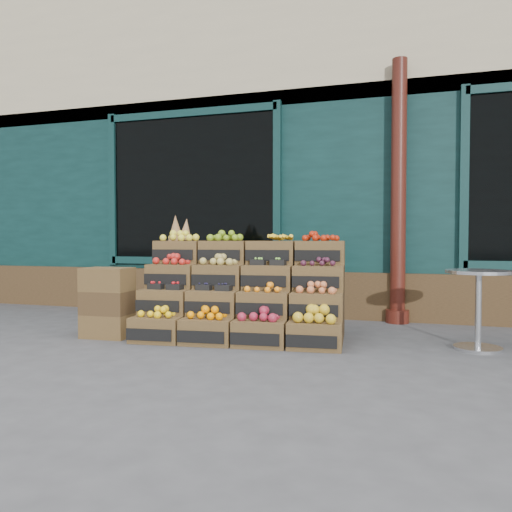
# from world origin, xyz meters

# --- Properties ---
(ground) EXTENTS (60.00, 60.00, 0.00)m
(ground) POSITION_xyz_m (0.00, 0.00, 0.00)
(ground) COLOR #404043
(ground) RESTS_ON ground
(shop_facade) EXTENTS (12.00, 6.24, 4.80)m
(shop_facade) POSITION_xyz_m (0.00, 5.11, 2.40)
(shop_facade) COLOR black
(shop_facade) RESTS_ON ground
(crate_display) EXTENTS (2.16, 1.20, 1.30)m
(crate_display) POSITION_xyz_m (-0.33, 0.67, 0.40)
(crate_display) COLOR #513C20
(crate_display) RESTS_ON ground
(spare_crates) EXTENTS (0.50, 0.36, 0.73)m
(spare_crates) POSITION_xyz_m (-1.68, 0.23, 0.36)
(spare_crates) COLOR #513C20
(spare_crates) RESTS_ON ground
(bistro_table) EXTENTS (0.59, 0.59, 0.74)m
(bistro_table) POSITION_xyz_m (1.95, 0.72, 0.46)
(bistro_table) COLOR silver
(bistro_table) RESTS_ON ground
(shopkeeper) EXTENTS (0.71, 0.47, 1.95)m
(shopkeeper) POSITION_xyz_m (-1.69, 2.67, 0.97)
(shopkeeper) COLOR #154B21
(shopkeeper) RESTS_ON ground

